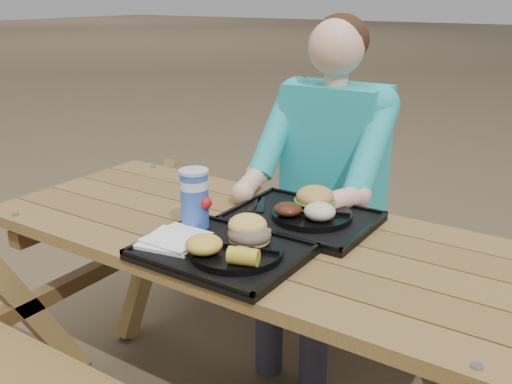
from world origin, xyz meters
The scene contains 17 objects.
picnic_table centered at (0.00, 0.00, 0.38)m, with size 1.80×1.49×0.75m, color #999999, non-canonical shape.
tray_near centered at (0.02, -0.21, 0.76)m, with size 0.45×0.35×0.02m, color black.
tray_far centered at (0.09, 0.14, 0.76)m, with size 0.45×0.35×0.02m, color black.
plate_near centered at (0.07, -0.21, 0.78)m, with size 0.26×0.26×0.02m, color black.
plate_far centered at (0.12, 0.15, 0.78)m, with size 0.26×0.26×0.02m, color black.
napkin_stack centered at (-0.13, -0.24, 0.78)m, with size 0.17×0.17×0.02m, color white.
soda_cup centered at (-0.15, -0.11, 0.86)m, with size 0.09×0.09×0.17m, color #1642A8.
condiment_bbq centered at (0.01, -0.08, 0.78)m, with size 0.05×0.05×0.03m, color black.
condiment_mustard centered at (0.08, -0.08, 0.78)m, with size 0.05×0.05×0.03m, color yellow.
sandwich centered at (0.08, -0.15, 0.85)m, with size 0.12×0.12×0.12m, color #F1BD55, non-canonical shape.
mac_cheese centered at (0.02, -0.28, 0.82)m, with size 0.10×0.10×0.05m, color yellow.
corn_cob centered at (0.15, -0.28, 0.81)m, with size 0.08×0.08×0.05m, color gold, non-canonical shape.
cutlery_far centered at (-0.08, 0.15, 0.77)m, with size 0.02×0.14×0.01m, color black.
burger centered at (0.11, 0.19, 0.85)m, with size 0.13×0.13×0.11m, color gold, non-canonical shape.
baked_beans centered at (0.07, 0.08, 0.81)m, with size 0.09×0.09×0.04m, color #441F0D.
potato_salad centered at (0.17, 0.11, 0.82)m, with size 0.10×0.10×0.06m, color beige.
diner centered at (-0.03, 0.59, 0.64)m, with size 0.48×0.84×1.28m, color #169A88, non-canonical shape.
Camera 1 is at (0.91, -1.38, 1.46)m, focal length 40.00 mm.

